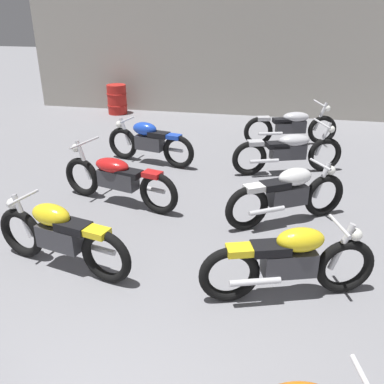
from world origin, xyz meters
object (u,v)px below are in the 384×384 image
object	(u,v)px
motorcycle_left_row_2	(117,178)
motorcycle_left_row_3	(149,142)
oil_drum	(117,99)
motorcycle_left_row_1	(60,235)
motorcycle_right_row_1	(290,261)
motorcycle_right_row_3	(289,151)
motorcycle_right_row_2	(288,194)
motorcycle_right_row_4	(291,126)

from	to	relation	value
motorcycle_left_row_2	motorcycle_left_row_3	xyz separation A→B (m)	(-0.07, 1.94, 0.01)
oil_drum	motorcycle_left_row_3	bearing A→B (deg)	-60.61
motorcycle_left_row_1	oil_drum	world-z (taller)	motorcycle_left_row_1
motorcycle_left_row_1	motorcycle_right_row_1	bearing A→B (deg)	0.04
motorcycle_left_row_3	motorcycle_right_row_3	distance (m)	2.76
motorcycle_left_row_2	motorcycle_right_row_2	bearing A→B (deg)	-1.85
motorcycle_right_row_4	motorcycle_left_row_2	bearing A→B (deg)	-125.93
motorcycle_left_row_2	motorcycle_right_row_1	world-z (taller)	motorcycle_left_row_2
motorcycle_left_row_3	motorcycle_right_row_3	world-z (taller)	motorcycle_right_row_3
motorcycle_right_row_1	oil_drum	distance (m)	9.17
motorcycle_right_row_3	motorcycle_right_row_2	bearing A→B (deg)	-90.48
motorcycle_right_row_2	motorcycle_right_row_3	size ratio (longest dim) A/B	0.84
motorcycle_right_row_3	motorcycle_left_row_3	bearing A→B (deg)	-179.64
motorcycle_left_row_1	motorcycle_right_row_3	bearing A→B (deg)	54.79
motorcycle_left_row_2	motorcycle_left_row_3	bearing A→B (deg)	92.11
motorcycle_left_row_2	oil_drum	bearing A→B (deg)	111.24
motorcycle_right_row_2	motorcycle_right_row_3	distance (m)	2.04
motorcycle_left_row_3	motorcycle_right_row_3	xyz separation A→B (m)	(2.76, 0.02, -0.01)
motorcycle_left_row_1	motorcycle_right_row_3	distance (m)	4.68
motorcycle_right_row_2	oil_drum	world-z (taller)	motorcycle_right_row_2
motorcycle_left_row_1	motorcycle_right_row_3	xyz separation A→B (m)	(2.70, 3.82, -0.01)
motorcycle_left_row_1	motorcycle_right_row_4	xyz separation A→B (m)	(2.76, 5.66, -0.01)
motorcycle_right_row_4	motorcycle_right_row_2	bearing A→B (deg)	-91.20
motorcycle_right_row_1	motorcycle_right_row_3	bearing A→B (deg)	90.01
motorcycle_left_row_1	motorcycle_right_row_2	xyz separation A→B (m)	(2.68, 1.78, 0.00)
motorcycle_right_row_1	motorcycle_right_row_2	bearing A→B (deg)	90.58
motorcycle_right_row_1	motorcycle_right_row_3	size ratio (longest dim) A/B	0.92
motorcycle_left_row_2	motorcycle_right_row_1	xyz separation A→B (m)	(2.69, -1.86, 0.01)
motorcycle_right_row_2	motorcycle_right_row_3	xyz separation A→B (m)	(0.02, 2.04, -0.01)
motorcycle_right_row_1	oil_drum	world-z (taller)	motorcycle_right_row_1
motorcycle_right_row_2	oil_drum	xyz separation A→B (m)	(-4.94, 5.94, -0.03)
motorcycle_left_row_2	motorcycle_left_row_1	bearing A→B (deg)	-90.35
motorcycle_left_row_2	oil_drum	distance (m)	6.28
motorcycle_left_row_1	motorcycle_right_row_4	size ratio (longest dim) A/B	0.92
motorcycle_left_row_1	motorcycle_left_row_2	bearing A→B (deg)	89.65
motorcycle_left_row_3	motorcycle_right_row_2	world-z (taller)	same
motorcycle_right_row_2	motorcycle_right_row_4	distance (m)	3.88
motorcycle_left_row_1	motorcycle_right_row_3	world-z (taller)	motorcycle_right_row_3
motorcycle_right_row_3	oil_drum	xyz separation A→B (m)	(-4.96, 3.90, -0.03)
motorcycle_left_row_2	oil_drum	size ratio (longest dim) A/B	2.50
motorcycle_left_row_2	motorcycle_right_row_4	distance (m)	4.68
motorcycle_right_row_1	motorcycle_right_row_4	bearing A→B (deg)	89.36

